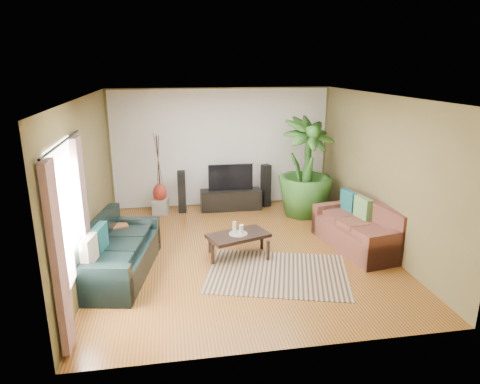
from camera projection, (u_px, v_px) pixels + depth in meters
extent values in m
plane|color=#975C27|center=(242.00, 252.00, 7.57)|extent=(5.50, 5.50, 0.00)
plane|color=white|center=(242.00, 96.00, 6.80)|extent=(5.50, 5.50, 0.00)
plane|color=brown|center=(222.00, 148.00, 9.78)|extent=(5.00, 0.00, 5.00)
plane|color=brown|center=(286.00, 243.00, 4.58)|extent=(5.00, 0.00, 5.00)
plane|color=brown|center=(87.00, 185.00, 6.79)|extent=(0.00, 5.50, 5.50)
plane|color=brown|center=(381.00, 172.00, 7.58)|extent=(0.00, 5.50, 5.50)
plane|color=white|center=(222.00, 148.00, 9.77)|extent=(4.90, 0.00, 4.90)
plane|color=white|center=(66.00, 215.00, 5.26)|extent=(0.00, 1.80, 1.80)
cube|color=gray|center=(58.00, 260.00, 4.63)|extent=(0.08, 0.35, 2.20)
cube|color=gray|center=(83.00, 214.00, 6.05)|extent=(0.08, 0.35, 2.20)
cylinder|color=black|center=(61.00, 143.00, 5.01)|extent=(0.03, 1.90, 0.03)
cube|color=black|center=(119.00, 249.00, 6.66)|extent=(1.24, 2.16, 0.85)
cube|color=brown|center=(357.00, 226.00, 7.63)|extent=(1.11, 1.92, 0.85)
cube|color=#A1835F|center=(278.00, 273.00, 6.79)|extent=(2.55, 2.11, 0.01)
cube|color=black|center=(238.00, 245.00, 7.34)|extent=(1.14, 0.86, 0.41)
cylinder|color=#979892|center=(238.00, 234.00, 7.28)|extent=(0.31, 0.31, 0.01)
cylinder|color=beige|center=(234.00, 227.00, 7.26)|extent=(0.06, 0.06, 0.20)
cylinder|color=beige|center=(241.00, 230.00, 7.22)|extent=(0.06, 0.06, 0.16)
cylinder|color=beige|center=(242.00, 228.00, 7.32)|extent=(0.06, 0.06, 0.13)
cube|color=black|center=(231.00, 200.00, 9.75)|extent=(1.37, 0.43, 0.46)
cube|color=black|center=(231.00, 177.00, 9.62)|extent=(1.00, 0.05, 0.59)
cube|color=black|center=(182.00, 192.00, 9.50)|extent=(0.18, 0.20, 0.94)
cube|color=black|center=(266.00, 186.00, 9.91)|extent=(0.23, 0.24, 0.99)
imported|color=#26541C|center=(306.00, 168.00, 9.17)|extent=(1.57, 1.57, 2.13)
cylinder|color=black|center=(304.00, 208.00, 9.43)|extent=(0.39, 0.39, 0.31)
cube|color=gray|center=(161.00, 206.00, 9.50)|extent=(0.38, 0.38, 0.33)
ellipsoid|color=maroon|center=(160.00, 193.00, 9.41)|extent=(0.30, 0.30, 0.42)
cube|color=brown|center=(112.00, 238.00, 7.48)|extent=(0.64, 0.64, 0.55)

